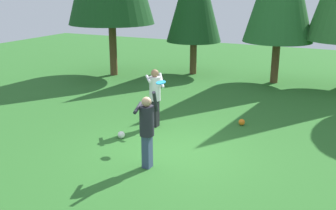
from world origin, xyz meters
The scene contains 6 objects.
ground_plane centered at (0.00, 0.00, 0.00)m, with size 40.00×40.00×0.00m, color #2D6B28.
person_thrower centered at (-0.20, -0.99, 1.04)m, with size 0.60×0.61×1.92m.
person_catcher centered at (-1.34, 1.63, 1.06)m, with size 0.74×0.76×1.77m.
frisbee centered at (-0.72, 0.77, 1.63)m, with size 0.37×0.37×0.07m.
ball_orange centered at (1.01, 2.87, 0.10)m, with size 0.20×0.20×0.20m, color orange.
ball_white centered at (-1.75, 0.32, 0.10)m, with size 0.20×0.20×0.20m, color white.
Camera 1 is at (3.98, -8.56, 4.15)m, focal length 42.58 mm.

